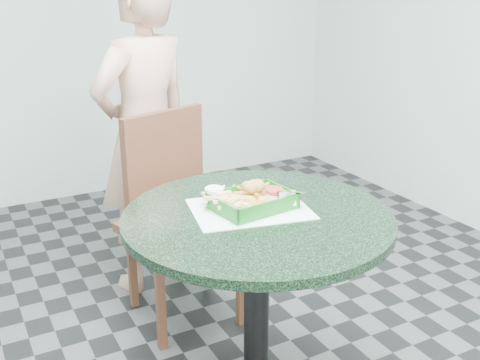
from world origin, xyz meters
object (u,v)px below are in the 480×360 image
diner_person (145,130)px  sauce_ramekin (215,196)px  cafe_table (257,266)px  crab_sandwich (255,195)px  food_basket (253,210)px  dining_chair (175,202)px

diner_person → sauce_ramekin: size_ratio=26.00×
cafe_table → sauce_ramekin: sauce_ramekin is taller
cafe_table → crab_sandwich: (0.04, 0.08, 0.22)m
diner_person → food_basket: diner_person is taller
diner_person → food_basket: 1.03m
cafe_table → food_basket: (0.01, 0.04, 0.19)m
cafe_table → crab_sandwich: crab_sandwich is taller
cafe_table → diner_person: 1.09m
cafe_table → crab_sandwich: size_ratio=7.21×
crab_sandwich → diner_person: bearing=92.4°
dining_chair → sauce_ramekin: dining_chair is taller
food_basket → sauce_ramekin: size_ratio=4.03×
crab_sandwich → food_basket: bearing=-129.3°
cafe_table → diner_person: (-0.01, 1.07, 0.23)m
dining_chair → cafe_table: bearing=-109.8°
diner_person → crab_sandwich: size_ratio=13.29×
cafe_table → crab_sandwich: 0.24m
cafe_table → diner_person: size_ratio=0.54×
cafe_table → sauce_ramekin: (-0.09, 0.13, 0.22)m
food_basket → crab_sandwich: (0.03, 0.04, 0.03)m
food_basket → crab_sandwich: 0.06m
food_basket → crab_sandwich: size_ratio=2.06×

